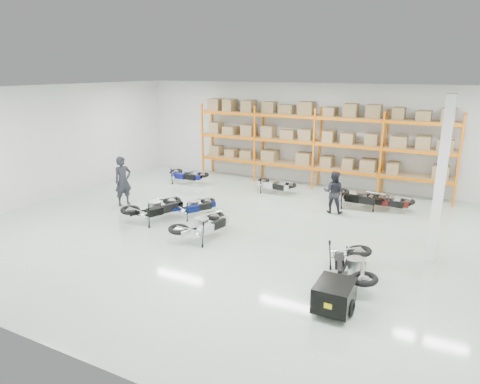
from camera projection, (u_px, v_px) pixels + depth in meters
The scene contains 14 objects.
room at pixel (253, 165), 13.07m from camera, with size 18.00×18.00×18.00m.
pallet_rack at pixel (317, 136), 18.57m from camera, with size 11.28×0.98×3.62m.
structural_column at pixel (440, 181), 11.21m from camera, with size 0.25×0.25×4.50m, color white.
moto_blue_centre at pixel (193, 203), 15.22m from camera, with size 0.72×1.62×0.99m, color #070F46, non-canonical shape.
moto_silver_left at pixel (203, 221), 13.17m from camera, with size 0.84×1.89×1.16m, color #AFB2B6, non-canonical shape.
moto_black_far_left at pixel (155, 204), 14.74m from camera, with size 0.88×1.97×1.20m, color black, non-canonical shape.
moto_touring_right at pixel (352, 260), 10.51m from camera, with size 0.84×1.89×1.16m, color black, non-canonical shape.
trailer at pixel (334, 296), 9.19m from camera, with size 0.86×1.63×0.68m.
moto_back_a at pixel (187, 172), 19.55m from camera, with size 0.78×1.75×1.07m, color navy, non-canonical shape.
moto_back_b at pixel (275, 182), 18.07m from camera, with size 0.69×1.56×0.95m, color silver, non-canonical shape.
moto_back_c at pixel (359, 194), 16.09m from camera, with size 0.82×1.85×1.13m, color black, non-canonical shape.
moto_back_d at pixel (388, 198), 15.82m from camera, with size 0.70×1.57×0.96m, color #42100D, non-canonical shape.
person_left at pixel (123, 181), 16.36m from camera, with size 0.69×0.46×1.90m, color #21222A.
person_back at pixel (333, 192), 15.54m from camera, with size 0.76×0.59×1.56m, color black.
Camera 1 is at (5.48, -11.55, 5.10)m, focal length 32.00 mm.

